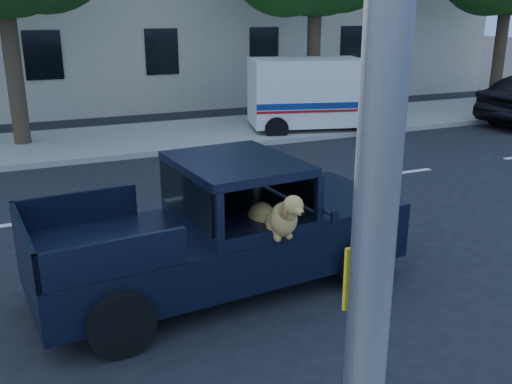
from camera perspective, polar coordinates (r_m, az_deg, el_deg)
ground at (r=8.94m, az=7.14°, el=-6.40°), size 120.00×120.00×0.00m
far_sidewalk at (r=17.10m, az=-8.68°, el=5.56°), size 60.00×4.00×0.15m
lane_stripes at (r=12.64m, az=7.19°, el=0.94°), size 21.60×0.14×0.01m
pickup_truck at (r=7.71m, az=-4.04°, el=-5.49°), size 5.10×2.68×1.77m
mail_truck at (r=17.69m, az=5.87°, el=9.06°), size 4.43×2.93×2.24m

